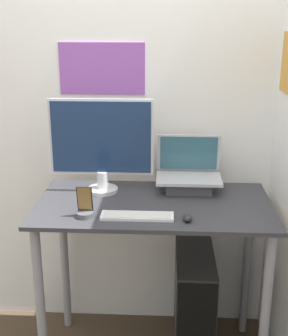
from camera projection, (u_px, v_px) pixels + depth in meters
name	position (u px, v px, depth m)	size (l,w,h in m)	color
wall_back	(157.00, 112.00, 2.58)	(6.00, 0.06, 2.60)	white
desk	(154.00, 233.00, 2.36)	(1.16, 0.63, 0.92)	#333338
laptop	(189.00, 177.00, 2.46)	(0.34, 0.23, 0.28)	#4C4C51
monitor	(101.00, 145.00, 2.39)	(0.53, 0.16, 0.49)	silver
keyboard	(137.00, 216.00, 2.14)	(0.33, 0.09, 0.02)	white
mouse	(187.00, 218.00, 2.10)	(0.04, 0.07, 0.03)	#262626
cell_phone	(85.00, 209.00, 2.14)	(0.08, 0.08, 0.15)	#4C4C51
computer_tower	(194.00, 302.00, 2.59)	(0.20, 0.52, 0.58)	black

